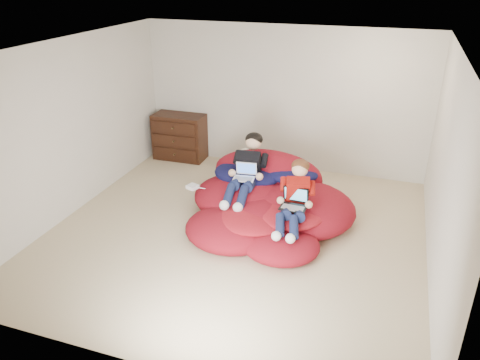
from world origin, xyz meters
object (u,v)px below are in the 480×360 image
object	(u,v)px
younger_boy	(295,195)
laptop_white	(245,174)
beanbag_pile	(267,203)
laptop_black	(294,202)
older_boy	(247,167)
dresser	(180,137)

from	to	relation	value
younger_boy	laptop_white	xyz separation A→B (m)	(-0.84, 0.45, -0.01)
beanbag_pile	younger_boy	bearing A→B (deg)	-40.18
laptop_black	laptop_white	bearing A→B (deg)	149.64
younger_boy	older_boy	bearing A→B (deg)	146.39
dresser	laptop_black	world-z (taller)	dresser
older_boy	laptop_black	distance (m)	1.04
younger_boy	laptop_black	distance (m)	0.09
dresser	laptop_black	bearing A→B (deg)	-38.83
beanbag_pile	younger_boy	distance (m)	0.74
laptop_white	older_boy	bearing A→B (deg)	90.00
dresser	older_boy	bearing A→B (deg)	-40.32
dresser	laptop_white	world-z (taller)	dresser
beanbag_pile	laptop_black	world-z (taller)	beanbag_pile
dresser	beanbag_pile	size ratio (longest dim) A/B	0.40
younger_boy	laptop_black	bearing A→B (deg)	-90.00
beanbag_pile	older_boy	world-z (taller)	older_boy
beanbag_pile	laptop_white	distance (m)	0.53
beanbag_pile	older_boy	distance (m)	0.60
dresser	laptop_black	xyz separation A→B (m)	(2.68, -2.16, 0.14)
laptop_white	laptop_black	bearing A→B (deg)	-30.36
laptop_black	beanbag_pile	bearing A→B (deg)	137.32
dresser	laptop_white	size ratio (longest dim) A/B	2.95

